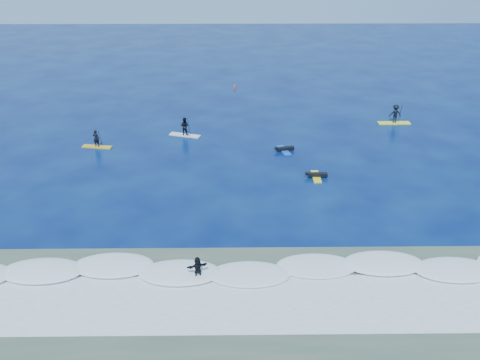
{
  "coord_description": "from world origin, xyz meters",
  "views": [
    {
      "loc": [
        0.16,
        -36.08,
        18.2
      ],
      "look_at": [
        0.61,
        1.24,
        0.6
      ],
      "focal_mm": 40.0,
      "sensor_mm": 36.0,
      "label": 1
    }
  ],
  "objects_px": {
    "prone_paddler_near": "(316,175)",
    "marker_buoy": "(235,87)",
    "prone_paddler_far": "(284,149)",
    "wave_surfer": "(198,269)",
    "sup_paddler_center": "(185,128)",
    "sup_paddler_right": "(395,115)",
    "sup_paddler_left": "(97,141)"
  },
  "relations": [
    {
      "from": "prone_paddler_near",
      "to": "marker_buoy",
      "type": "relative_size",
      "value": 3.77
    },
    {
      "from": "sup_paddler_left",
      "to": "sup_paddler_center",
      "type": "distance_m",
      "value": 8.36
    },
    {
      "from": "marker_buoy",
      "to": "sup_paddler_center",
      "type": "bearing_deg",
      "value": -106.24
    },
    {
      "from": "sup_paddler_right",
      "to": "prone_paddler_far",
      "type": "distance_m",
      "value": 14.12
    },
    {
      "from": "wave_surfer",
      "to": "marker_buoy",
      "type": "relative_size",
      "value": 3.33
    },
    {
      "from": "sup_paddler_left",
      "to": "sup_paddler_right",
      "type": "distance_m",
      "value": 29.78
    },
    {
      "from": "sup_paddler_center",
      "to": "wave_surfer",
      "type": "xyz_separation_m",
      "value": [
        2.67,
        -23.63,
        0.01
      ]
    },
    {
      "from": "sup_paddler_center",
      "to": "sup_paddler_right",
      "type": "bearing_deg",
      "value": 27.73
    },
    {
      "from": "wave_surfer",
      "to": "sup_paddler_center",
      "type": "bearing_deg",
      "value": 76.72
    },
    {
      "from": "sup_paddler_center",
      "to": "marker_buoy",
      "type": "xyz_separation_m",
      "value": [
        4.86,
        16.69,
        -0.53
      ]
    },
    {
      "from": "prone_paddler_near",
      "to": "sup_paddler_right",
      "type": "bearing_deg",
      "value": -36.39
    },
    {
      "from": "sup_paddler_left",
      "to": "marker_buoy",
      "type": "bearing_deg",
      "value": 67.85
    },
    {
      "from": "sup_paddler_center",
      "to": "prone_paddler_far",
      "type": "distance_m",
      "value": 10.15
    },
    {
      "from": "marker_buoy",
      "to": "wave_surfer",
      "type": "bearing_deg",
      "value": -93.11
    },
    {
      "from": "sup_paddler_left",
      "to": "prone_paddler_far",
      "type": "height_order",
      "value": "sup_paddler_left"
    },
    {
      "from": "wave_surfer",
      "to": "marker_buoy",
      "type": "height_order",
      "value": "wave_surfer"
    },
    {
      "from": "sup_paddler_center",
      "to": "wave_surfer",
      "type": "bearing_deg",
      "value": -64.79
    },
    {
      "from": "wave_surfer",
      "to": "prone_paddler_far",
      "type": "bearing_deg",
      "value": 51.62
    },
    {
      "from": "sup_paddler_left",
      "to": "wave_surfer",
      "type": "relative_size",
      "value": 1.39
    },
    {
      "from": "prone_paddler_near",
      "to": "prone_paddler_far",
      "type": "height_order",
      "value": "prone_paddler_far"
    },
    {
      "from": "sup_paddler_center",
      "to": "wave_surfer",
      "type": "relative_size",
      "value": 1.54
    },
    {
      "from": "sup_paddler_left",
      "to": "marker_buoy",
      "type": "relative_size",
      "value": 4.64
    },
    {
      "from": "sup_paddler_right",
      "to": "prone_paddler_near",
      "type": "relative_size",
      "value": 1.43
    },
    {
      "from": "prone_paddler_near",
      "to": "wave_surfer",
      "type": "relative_size",
      "value": 1.13
    },
    {
      "from": "sup_paddler_left",
      "to": "marker_buoy",
      "type": "xyz_separation_m",
      "value": [
        12.68,
        19.64,
        -0.34
      ]
    },
    {
      "from": "prone_paddler_far",
      "to": "wave_surfer",
      "type": "distance_m",
      "value": 20.68
    },
    {
      "from": "sup_paddler_center",
      "to": "prone_paddler_far",
      "type": "relative_size",
      "value": 1.3
    },
    {
      "from": "sup_paddler_left",
      "to": "prone_paddler_near",
      "type": "relative_size",
      "value": 1.23
    },
    {
      "from": "sup_paddler_center",
      "to": "marker_buoy",
      "type": "height_order",
      "value": "sup_paddler_center"
    },
    {
      "from": "sup_paddler_left",
      "to": "prone_paddler_far",
      "type": "relative_size",
      "value": 1.18
    },
    {
      "from": "prone_paddler_near",
      "to": "sup_paddler_left",
      "type": "bearing_deg",
      "value": 71.4
    },
    {
      "from": "sup_paddler_center",
      "to": "sup_paddler_right",
      "type": "height_order",
      "value": "sup_paddler_right"
    }
  ]
}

